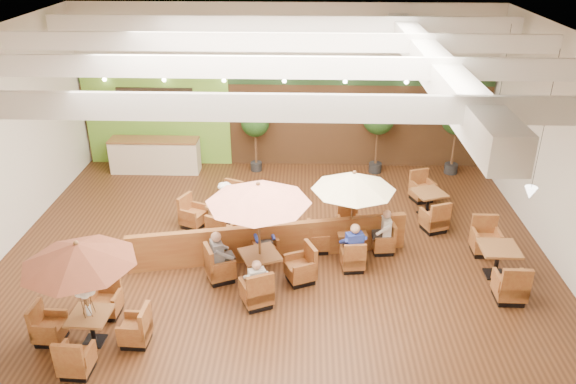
{
  "coord_description": "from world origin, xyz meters",
  "views": [
    {
      "loc": [
        0.75,
        -12.51,
        7.8
      ],
      "look_at": [
        0.3,
        0.5,
        1.5
      ],
      "focal_mm": 35.0,
      "sensor_mm": 36.0,
      "label": 1
    }
  ],
  "objects_px": {
    "service_counter": "(155,156)",
    "topiary_2": "(457,122)",
    "table_3": "(226,214)",
    "table_1": "(259,215)",
    "booth_divider": "(270,242)",
    "topiary_1": "(378,122)",
    "diner_1": "(263,234)",
    "table_5": "(428,204)",
    "diner_2": "(219,252)",
    "diner_4": "(384,227)",
    "table_0": "(82,275)",
    "diner_0": "(256,278)",
    "topiary_0": "(255,125)",
    "table_2": "(353,197)",
    "table_4": "(497,262)",
    "diner_3": "(354,242)"
  },
  "relations": [
    {
      "from": "table_1",
      "to": "table_2",
      "type": "height_order",
      "value": "table_1"
    },
    {
      "from": "diner_4",
      "to": "diner_1",
      "type": "bearing_deg",
      "value": 94.96
    },
    {
      "from": "topiary_1",
      "to": "table_1",
      "type": "bearing_deg",
      "value": -117.44
    },
    {
      "from": "service_counter",
      "to": "diner_1",
      "type": "distance_m",
      "value": 6.82
    },
    {
      "from": "service_counter",
      "to": "topiary_0",
      "type": "bearing_deg",
      "value": 3.33
    },
    {
      "from": "diner_1",
      "to": "table_2",
      "type": "bearing_deg",
      "value": 168.0
    },
    {
      "from": "diner_1",
      "to": "table_3",
      "type": "bearing_deg",
      "value": -77.55
    },
    {
      "from": "table_2",
      "to": "diner_2",
      "type": "bearing_deg",
      "value": -162.76
    },
    {
      "from": "booth_divider",
      "to": "diner_0",
      "type": "distance_m",
      "value": 1.97
    },
    {
      "from": "topiary_0",
      "to": "table_4",
      "type": "bearing_deg",
      "value": -44.19
    },
    {
      "from": "table_2",
      "to": "table_5",
      "type": "relative_size",
      "value": 0.86
    },
    {
      "from": "table_1",
      "to": "topiary_1",
      "type": "xyz_separation_m",
      "value": [
        3.43,
        6.61,
        0.04
      ]
    },
    {
      "from": "service_counter",
      "to": "topiary_2",
      "type": "distance_m",
      "value": 10.2
    },
    {
      "from": "table_2",
      "to": "table_4",
      "type": "relative_size",
      "value": 0.87
    },
    {
      "from": "table_1",
      "to": "diner_2",
      "type": "xyz_separation_m",
      "value": [
        -0.96,
        0.0,
        -1.0
      ]
    },
    {
      "from": "booth_divider",
      "to": "table_0",
      "type": "distance_m",
      "value": 4.88
    },
    {
      "from": "table_0",
      "to": "table_2",
      "type": "xyz_separation_m",
      "value": [
        5.48,
        3.7,
        -0.05
      ]
    },
    {
      "from": "table_1",
      "to": "diner_3",
      "type": "bearing_deg",
      "value": -9.97
    },
    {
      "from": "table_0",
      "to": "table_4",
      "type": "xyz_separation_m",
      "value": [
        8.94,
        2.73,
        -1.26
      ]
    },
    {
      "from": "booth_divider",
      "to": "topiary_1",
      "type": "relative_size",
      "value": 2.9
    },
    {
      "from": "table_2",
      "to": "topiary_1",
      "type": "relative_size",
      "value": 0.95
    },
    {
      "from": "diner_2",
      "to": "diner_4",
      "type": "distance_m",
      "value": 4.27
    },
    {
      "from": "diner_4",
      "to": "diner_2",
      "type": "bearing_deg",
      "value": 105.89
    },
    {
      "from": "table_3",
      "to": "diner_1",
      "type": "distance_m",
      "value": 2.02
    },
    {
      "from": "table_1",
      "to": "diner_3",
      "type": "height_order",
      "value": "table_1"
    },
    {
      "from": "topiary_1",
      "to": "service_counter",
      "type": "bearing_deg",
      "value": -178.48
    },
    {
      "from": "table_3",
      "to": "table_1",
      "type": "bearing_deg",
      "value": -41.42
    },
    {
      "from": "service_counter",
      "to": "table_0",
      "type": "distance_m",
      "value": 8.82
    },
    {
      "from": "diner_0",
      "to": "table_2",
      "type": "bearing_deg",
      "value": 25.31
    },
    {
      "from": "service_counter",
      "to": "topiary_2",
      "type": "relative_size",
      "value": 1.21
    },
    {
      "from": "service_counter",
      "to": "table_3",
      "type": "distance_m",
      "value": 4.83
    },
    {
      "from": "diner_0",
      "to": "diner_3",
      "type": "bearing_deg",
      "value": 12.96
    },
    {
      "from": "table_4",
      "to": "topiary_1",
      "type": "distance_m",
      "value": 6.75
    },
    {
      "from": "diner_0",
      "to": "topiary_0",
      "type": "bearing_deg",
      "value": 73.86
    },
    {
      "from": "booth_divider",
      "to": "topiary_0",
      "type": "relative_size",
      "value": 3.21
    },
    {
      "from": "diner_0",
      "to": "diner_4",
      "type": "bearing_deg",
      "value": 16.27
    },
    {
      "from": "topiary_2",
      "to": "table_4",
      "type": "bearing_deg",
      "value": -92.92
    },
    {
      "from": "booth_divider",
      "to": "service_counter",
      "type": "bearing_deg",
      "value": 116.32
    },
    {
      "from": "table_0",
      "to": "diner_2",
      "type": "xyz_separation_m",
      "value": [
        2.28,
        2.3,
        -0.86
      ]
    },
    {
      "from": "diner_1",
      "to": "diner_0",
      "type": "bearing_deg",
      "value": 66.79
    },
    {
      "from": "diner_3",
      "to": "table_2",
      "type": "bearing_deg",
      "value": 74.37
    },
    {
      "from": "table_5",
      "to": "diner_3",
      "type": "height_order",
      "value": "diner_3"
    },
    {
      "from": "diner_1",
      "to": "table_0",
      "type": "bearing_deg",
      "value": 21.96
    },
    {
      "from": "diner_1",
      "to": "service_counter",
      "type": "bearing_deg",
      "value": -76.27
    },
    {
      "from": "table_2",
      "to": "diner_1",
      "type": "distance_m",
      "value": 2.43
    },
    {
      "from": "booth_divider",
      "to": "table_5",
      "type": "height_order",
      "value": "booth_divider"
    },
    {
      "from": "booth_divider",
      "to": "diner_0",
      "type": "xyz_separation_m",
      "value": [
        -0.18,
        -1.94,
        0.25
      ]
    },
    {
      "from": "diner_1",
      "to": "diner_4",
      "type": "bearing_deg",
      "value": 164.99
    },
    {
      "from": "table_5",
      "to": "diner_2",
      "type": "height_order",
      "value": "diner_2"
    },
    {
      "from": "table_0",
      "to": "diner_1",
      "type": "distance_m",
      "value": 4.68
    }
  ]
}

